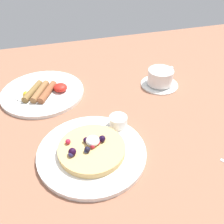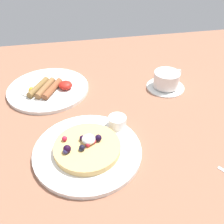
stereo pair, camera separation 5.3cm
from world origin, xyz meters
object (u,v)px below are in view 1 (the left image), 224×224
(pancake_plate, at_px, (92,152))
(breakfast_plate, at_px, (43,92))
(coffee_cup, at_px, (161,76))
(syrup_ramekin, at_px, (118,121))
(coffee_saucer, at_px, (159,84))

(pancake_plate, bearing_deg, breakfast_plate, 107.44)
(pancake_plate, relative_size, coffee_cup, 2.48)
(syrup_ramekin, xyz_separation_m, breakfast_plate, (-0.19, 0.24, -0.02))
(coffee_cup, bearing_deg, pancake_plate, -140.19)
(syrup_ramekin, bearing_deg, coffee_cup, 40.44)
(pancake_plate, distance_m, coffee_cup, 0.40)
(syrup_ramekin, relative_size, breakfast_plate, 0.18)
(coffee_cup, bearing_deg, coffee_saucer, -155.31)
(breakfast_plate, bearing_deg, pancake_plate, -72.56)
(breakfast_plate, height_order, coffee_cup, coffee_cup)
(breakfast_plate, height_order, coffee_saucer, breakfast_plate)
(breakfast_plate, bearing_deg, syrup_ramekin, -51.53)
(pancake_plate, height_order, coffee_saucer, pancake_plate)
(pancake_plate, xyz_separation_m, syrup_ramekin, (0.09, 0.07, 0.02))
(coffee_saucer, bearing_deg, pancake_plate, -140.14)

